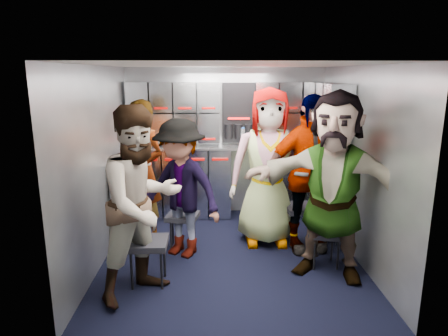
{
  "coord_description": "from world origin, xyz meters",
  "views": [
    {
      "loc": [
        -0.2,
        -4.2,
        2.02
      ],
      "look_at": [
        -0.06,
        0.35,
        0.93
      ],
      "focal_mm": 32.0,
      "sensor_mm": 36.0,
      "label": 1
    }
  ],
  "objects_px": {
    "attendant_arc_b": "(180,189)",
    "attendant_arc_e": "(333,186)",
    "jump_seat_mid_left": "(183,218)",
    "jump_seat_mid_right": "(302,210)",
    "attendant_arc_c": "(268,167)",
    "jump_seat_near_right": "(324,234)",
    "attendant_arc_d": "(308,174)",
    "attendant_arc_a": "(142,204)",
    "jump_seat_near_left": "(148,245)",
    "jump_seat_center": "(265,208)",
    "attendant_standing": "(142,172)"
  },
  "relations": [
    {
      "from": "attendant_arc_b",
      "to": "attendant_arc_e",
      "type": "relative_size",
      "value": 0.83
    },
    {
      "from": "jump_seat_mid_left",
      "to": "attendant_arc_b",
      "type": "distance_m",
      "value": 0.45
    },
    {
      "from": "jump_seat_mid_right",
      "to": "attendant_arc_b",
      "type": "height_order",
      "value": "attendant_arc_b"
    },
    {
      "from": "attendant_arc_c",
      "to": "attendant_arc_b",
      "type": "bearing_deg",
      "value": -160.06
    },
    {
      "from": "jump_seat_near_right",
      "to": "attendant_arc_d",
      "type": "height_order",
      "value": "attendant_arc_d"
    },
    {
      "from": "jump_seat_near_right",
      "to": "attendant_arc_e",
      "type": "bearing_deg",
      "value": -90.0
    },
    {
      "from": "jump_seat_mid_left",
      "to": "attendant_arc_a",
      "type": "distance_m",
      "value": 1.16
    },
    {
      "from": "jump_seat_mid_left",
      "to": "jump_seat_near_left",
      "type": "bearing_deg",
      "value": -108.61
    },
    {
      "from": "jump_seat_mid_right",
      "to": "attendant_arc_d",
      "type": "distance_m",
      "value": 0.52
    },
    {
      "from": "attendant_arc_e",
      "to": "jump_seat_center",
      "type": "bearing_deg",
      "value": 142.88
    },
    {
      "from": "jump_seat_center",
      "to": "attendant_arc_a",
      "type": "xyz_separation_m",
      "value": [
        -1.29,
        -1.33,
        0.52
      ]
    },
    {
      "from": "jump_seat_mid_right",
      "to": "attendant_arc_a",
      "type": "bearing_deg",
      "value": -147.04
    },
    {
      "from": "attendant_arc_b",
      "to": "attendant_arc_e",
      "type": "distance_m",
      "value": 1.63
    },
    {
      "from": "attendant_arc_b",
      "to": "jump_seat_mid_right",
      "type": "bearing_deg",
      "value": 42.12
    },
    {
      "from": "attendant_arc_e",
      "to": "attendant_arc_d",
      "type": "bearing_deg",
      "value": 125.29
    },
    {
      "from": "jump_seat_near_right",
      "to": "attendant_arc_c",
      "type": "distance_m",
      "value": 1.02
    },
    {
      "from": "attendant_arc_c",
      "to": "attendant_arc_d",
      "type": "bearing_deg",
      "value": -26.11
    },
    {
      "from": "attendant_arc_a",
      "to": "attendant_arc_b",
      "type": "height_order",
      "value": "attendant_arc_a"
    },
    {
      "from": "jump_seat_center",
      "to": "attendant_standing",
      "type": "height_order",
      "value": "attendant_standing"
    },
    {
      "from": "jump_seat_center",
      "to": "jump_seat_mid_left",
      "type": "bearing_deg",
      "value": -162.05
    },
    {
      "from": "jump_seat_center",
      "to": "attendant_arc_c",
      "type": "distance_m",
      "value": 0.6
    },
    {
      "from": "jump_seat_center",
      "to": "attendant_standing",
      "type": "relative_size",
      "value": 0.26
    },
    {
      "from": "jump_seat_near_left",
      "to": "attendant_arc_a",
      "type": "distance_m",
      "value": 0.51
    },
    {
      "from": "attendant_standing",
      "to": "attendant_arc_b",
      "type": "height_order",
      "value": "attendant_standing"
    },
    {
      "from": "jump_seat_near_left",
      "to": "attendant_arc_a",
      "type": "height_order",
      "value": "attendant_arc_a"
    },
    {
      "from": "jump_seat_center",
      "to": "jump_seat_near_right",
      "type": "bearing_deg",
      "value": -57.55
    },
    {
      "from": "jump_seat_near_right",
      "to": "attendant_arc_a",
      "type": "bearing_deg",
      "value": -164.49
    },
    {
      "from": "jump_seat_mid_left",
      "to": "attendant_arc_a",
      "type": "xyz_separation_m",
      "value": [
        -0.28,
        -1.01,
        0.51
      ]
    },
    {
      "from": "jump_seat_near_right",
      "to": "attendant_standing",
      "type": "distance_m",
      "value": 2.24
    },
    {
      "from": "jump_seat_near_right",
      "to": "attendant_arc_b",
      "type": "relative_size",
      "value": 0.26
    },
    {
      "from": "attendant_standing",
      "to": "attendant_arc_a",
      "type": "height_order",
      "value": "attendant_arc_a"
    },
    {
      "from": "attendant_arc_c",
      "to": "attendant_arc_e",
      "type": "height_order",
      "value": "attendant_arc_e"
    },
    {
      "from": "jump_seat_center",
      "to": "attendant_arc_a",
      "type": "bearing_deg",
      "value": -134.04
    },
    {
      "from": "jump_seat_near_left",
      "to": "attendant_arc_e",
      "type": "relative_size",
      "value": 0.24
    },
    {
      "from": "jump_seat_near_left",
      "to": "attendant_arc_e",
      "type": "height_order",
      "value": "attendant_arc_e"
    },
    {
      "from": "attendant_arc_e",
      "to": "attendant_standing",
      "type": "bearing_deg",
      "value": -179.91
    },
    {
      "from": "jump_seat_near_left",
      "to": "attendant_arc_d",
      "type": "bearing_deg",
      "value": 23.64
    },
    {
      "from": "attendant_standing",
      "to": "jump_seat_mid_left",
      "type": "bearing_deg",
      "value": 2.42
    },
    {
      "from": "jump_seat_center",
      "to": "attendant_arc_b",
      "type": "distance_m",
      "value": 1.2
    },
    {
      "from": "attendant_standing",
      "to": "attendant_arc_e",
      "type": "distance_m",
      "value": 2.25
    },
    {
      "from": "attendant_standing",
      "to": "attendant_arc_b",
      "type": "bearing_deg",
      "value": -10.98
    },
    {
      "from": "jump_seat_mid_right",
      "to": "attendant_standing",
      "type": "height_order",
      "value": "attendant_standing"
    },
    {
      "from": "jump_seat_center",
      "to": "attendant_arc_d",
      "type": "relative_size",
      "value": 0.25
    },
    {
      "from": "jump_seat_center",
      "to": "jump_seat_mid_right",
      "type": "distance_m",
      "value": 0.48
    },
    {
      "from": "attendant_arc_b",
      "to": "attendant_arc_c",
      "type": "relative_size",
      "value": 0.83
    },
    {
      "from": "jump_seat_near_right",
      "to": "attendant_standing",
      "type": "bearing_deg",
      "value": 159.08
    },
    {
      "from": "jump_seat_mid_left",
      "to": "attendant_arc_b",
      "type": "height_order",
      "value": "attendant_arc_b"
    },
    {
      "from": "attendant_arc_a",
      "to": "attendant_arc_b",
      "type": "relative_size",
      "value": 1.14
    },
    {
      "from": "jump_seat_center",
      "to": "attendant_arc_a",
      "type": "relative_size",
      "value": 0.25
    },
    {
      "from": "jump_seat_mid_right",
      "to": "attendant_arc_e",
      "type": "relative_size",
      "value": 0.25
    }
  ]
}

